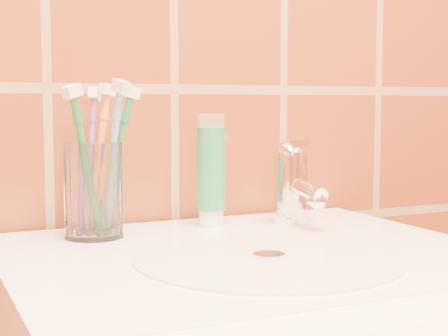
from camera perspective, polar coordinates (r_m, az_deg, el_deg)
name	(u,v)px	position (r m, az deg, el deg)	size (l,w,h in m)	color
glass_tumbler	(94,190)	(0.89, -10.78, -1.81)	(0.08, 0.08, 0.12)	white
toothpaste_tube	(211,174)	(0.95, -1.07, -0.47)	(0.04, 0.04, 0.16)	white
faucet	(292,179)	(0.98, 5.67, -0.95)	(0.05, 0.11, 0.12)	white
toothbrush_0	(91,162)	(0.91, -11.02, 0.48)	(0.05, 0.07, 0.20)	#7C4593
toothbrush_1	(87,165)	(0.86, -11.34, 0.27)	(0.06, 0.05, 0.20)	#1F7636
toothbrush_2	(114,162)	(0.89, -9.15, 0.47)	(0.07, 0.04, 0.20)	#1F7448
toothbrush_3	(111,161)	(0.87, -9.40, 0.56)	(0.04, 0.07, 0.21)	#7098C8
toothbrush_4	(99,161)	(0.90, -10.38, 0.61)	(0.06, 0.04, 0.20)	orange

